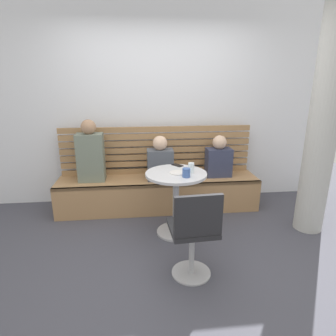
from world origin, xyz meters
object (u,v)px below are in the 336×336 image
object	(u,v)px
white_chair	(194,232)
cup_mug_blue	(186,173)
booth_bench	(159,193)
person_child_middle	(219,158)
cafe_table	(176,191)
person_adult	(91,154)
phone_on_table	(177,165)
cup_water_clear	(191,168)
person_child_left	(160,161)
plate_small	(177,173)

from	to	relation	value
white_chair	cup_mug_blue	bearing A→B (deg)	86.74
booth_bench	white_chair	bearing A→B (deg)	-82.60
person_child_middle	cup_mug_blue	world-z (taller)	person_child_middle
cafe_table	person_adult	bearing A→B (deg)	145.18
phone_on_table	booth_bench	bearing A→B (deg)	78.28
cafe_table	cup_water_clear	size ratio (longest dim) A/B	6.73
person_adult	phone_on_table	xyz separation A→B (m)	(1.08, -0.44, -0.06)
booth_bench	person_child_left	world-z (taller)	person_child_left
person_child_middle	person_adult	bearing A→B (deg)	-179.70
booth_bench	phone_on_table	distance (m)	0.70
cup_mug_blue	cup_water_clear	xyz separation A→B (m)	(0.08, 0.15, 0.01)
cup_water_clear	plate_small	xyz separation A→B (m)	(-0.16, -0.01, -0.05)
person_adult	person_child_middle	xyz separation A→B (m)	(1.71, 0.01, -0.12)
person_adult	person_child_left	xyz separation A→B (m)	(0.90, -0.05, -0.11)
booth_bench	cup_water_clear	size ratio (longest dim) A/B	24.55
white_chair	cup_water_clear	xyz separation A→B (m)	(0.12, 0.81, 0.33)
booth_bench	person_adult	xyz separation A→B (m)	(-0.88, 0.02, 0.58)
cafe_table	phone_on_table	xyz separation A→B (m)	(0.05, 0.27, 0.23)
cafe_table	person_child_middle	world-z (taller)	person_child_middle
cafe_table	phone_on_table	bearing A→B (deg)	79.07
person_child_middle	cup_water_clear	bearing A→B (deg)	-125.69
cafe_table	booth_bench	bearing A→B (deg)	101.97
person_child_middle	cup_water_clear	size ratio (longest dim) A/B	5.17
person_child_left	phone_on_table	size ratio (longest dim) A/B	4.22
person_child_middle	phone_on_table	size ratio (longest dim) A/B	4.06
booth_bench	phone_on_table	xyz separation A→B (m)	(0.20, -0.42, 0.52)
cafe_table	phone_on_table	size ratio (longest dim) A/B	5.29
person_adult	cup_water_clear	xyz separation A→B (m)	(1.19, -0.72, -0.01)
booth_bench	cafe_table	bearing A→B (deg)	-78.03
booth_bench	plate_small	bearing A→B (deg)	-77.61
person_adult	plate_small	distance (m)	1.27
plate_small	phone_on_table	xyz separation A→B (m)	(0.04, 0.29, -0.00)
cafe_table	cup_water_clear	bearing A→B (deg)	-2.62
cafe_table	phone_on_table	distance (m)	0.36
plate_small	phone_on_table	bearing A→B (deg)	81.55
white_chair	cup_mug_blue	xyz separation A→B (m)	(0.04, 0.66, 0.32)
plate_small	cup_water_clear	bearing A→B (deg)	4.02
person_adult	cafe_table	bearing A→B (deg)	-34.82
person_child_left	plate_small	size ratio (longest dim) A/B	3.47
cafe_table	cup_mug_blue	bearing A→B (deg)	-60.71
white_chair	person_child_middle	world-z (taller)	person_child_middle
person_adult	cup_water_clear	size ratio (longest dim) A/B	7.33
person_child_middle	booth_bench	bearing A→B (deg)	-178.01
person_child_middle	cup_mug_blue	xyz separation A→B (m)	(-0.60, -0.88, 0.10)
person_adult	person_child_left	world-z (taller)	person_adult
cup_mug_blue	plate_small	bearing A→B (deg)	119.61
phone_on_table	cup_mug_blue	bearing A→B (deg)	-122.70
person_adult	person_child_middle	bearing A→B (deg)	0.30
cup_water_clear	person_child_left	bearing A→B (deg)	113.45
white_chair	phone_on_table	xyz separation A→B (m)	(0.00, 1.09, 0.28)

